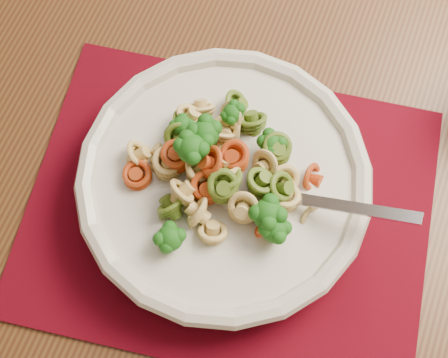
{
  "coord_description": "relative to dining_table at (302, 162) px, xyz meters",
  "views": [
    {
      "loc": [
        -0.73,
        -0.93,
        1.29
      ],
      "look_at": [
        -0.71,
        -0.72,
        0.73
      ],
      "focal_mm": 50.0,
      "sensor_mm": 36.0,
      "label": 1
    }
  ],
  "objects": [
    {
      "name": "dining_table",
      "position": [
        0.0,
        0.0,
        0.0
      ],
      "size": [
        1.55,
        1.32,
        0.69
      ],
      "rotation": [
        0.0,
        0.0,
        -0.43
      ],
      "color": "#563518",
      "rests_on": "ground"
    },
    {
      "name": "pasta_bowl",
      "position": [
        -0.1,
        -0.07,
        0.13
      ],
      "size": [
        0.28,
        0.28,
        0.05
      ],
      "color": "beige",
      "rests_on": "placemat"
    },
    {
      "name": "placemat",
      "position": [
        -0.1,
        -0.09,
        0.1
      ],
      "size": [
        0.47,
        0.41,
        0.0
      ],
      "primitive_type": "cube",
      "rotation": [
        0.0,
        0.0,
        -0.29
      ],
      "color": "#570312",
      "rests_on": "dining_table"
    },
    {
      "name": "fork",
      "position": [
        -0.05,
        -0.09,
        0.14
      ],
      "size": [
        0.18,
        0.09,
        0.08
      ],
      "primitive_type": null,
      "rotation": [
        0.0,
        -0.35,
        -0.37
      ],
      "color": "silver",
      "rests_on": "pasta_bowl"
    },
    {
      "name": "pasta_broccoli_heap",
      "position": [
        -0.1,
        -0.07,
        0.15
      ],
      "size": [
        0.24,
        0.24,
        0.06
      ],
      "primitive_type": null,
      "color": "tan",
      "rests_on": "pasta_bowl"
    }
  ]
}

